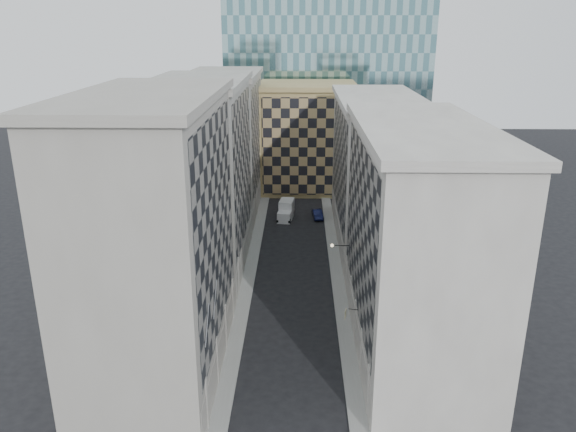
# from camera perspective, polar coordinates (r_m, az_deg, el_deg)

# --- Properties ---
(sidewalk_west) EXTENTS (1.50, 100.00, 0.15)m
(sidewalk_west) POSITION_cam_1_polar(r_m,az_deg,el_deg) (67.95, -3.92, -5.84)
(sidewalk_west) COLOR gray
(sidewalk_west) RESTS_ON ground
(sidewalk_east) EXTENTS (1.50, 100.00, 0.15)m
(sidewalk_east) POSITION_cam_1_polar(r_m,az_deg,el_deg) (67.85, 4.99, -5.91)
(sidewalk_east) COLOR gray
(sidewalk_east) RESTS_ON ground
(bldg_left_a) EXTENTS (10.80, 22.80, 23.70)m
(bldg_left_a) POSITION_cam_1_polar(r_m,az_deg,el_deg) (47.04, -13.11, -2.35)
(bldg_left_a) COLOR gray
(bldg_left_a) RESTS_ON ground
(bldg_left_b) EXTENTS (10.80, 22.80, 22.70)m
(bldg_left_b) POSITION_cam_1_polar(r_m,az_deg,el_deg) (67.68, -8.68, 4.01)
(bldg_left_b) COLOR gray
(bldg_left_b) RESTS_ON ground
(bldg_left_c) EXTENTS (10.80, 22.80, 21.70)m
(bldg_left_c) POSITION_cam_1_polar(r_m,az_deg,el_deg) (88.98, -6.33, 7.36)
(bldg_left_c) COLOR gray
(bldg_left_c) RESTS_ON ground
(bldg_right_a) EXTENTS (10.80, 26.80, 20.70)m
(bldg_right_a) POSITION_cam_1_polar(r_m,az_deg,el_deg) (50.90, 12.70, -2.48)
(bldg_right_a) COLOR #AEA8A0
(bldg_right_a) RESTS_ON ground
(bldg_right_b) EXTENTS (10.80, 28.80, 19.70)m
(bldg_right_b) POSITION_cam_1_polar(r_m,az_deg,el_deg) (76.46, 8.88, 4.58)
(bldg_right_b) COLOR #AEA8A0
(bldg_right_b) RESTS_ON ground
(tan_block) EXTENTS (16.80, 14.80, 18.80)m
(tan_block) POSITION_cam_1_polar(r_m,az_deg,el_deg) (101.15, 1.96, 8.06)
(tan_block) COLOR tan
(tan_block) RESTS_ON ground
(church_tower) EXTENTS (7.20, 7.20, 51.50)m
(church_tower) POSITION_cam_1_polar(r_m,az_deg,el_deg) (113.45, 0.91, 18.15)
(church_tower) COLOR #302A25
(church_tower) RESTS_ON ground
(flagpoles_left) EXTENTS (0.10, 6.33, 2.33)m
(flagpoles_left) POSITION_cam_1_polar(r_m,az_deg,el_deg) (43.18, -7.80, -9.60)
(flagpoles_left) COLOR gray
(flagpoles_left) RESTS_ON ground
(bracket_lamp) EXTENTS (1.98, 0.36, 0.36)m
(bracket_lamp) POSITION_cam_1_polar(r_m,az_deg,el_deg) (59.87, 4.68, -3.00)
(bracket_lamp) COLOR black
(bracket_lamp) RESTS_ON ground
(box_truck) EXTENTS (2.65, 5.25, 2.76)m
(box_truck) POSITION_cam_1_polar(r_m,az_deg,el_deg) (86.41, -0.21, 0.52)
(box_truck) COLOR silver
(box_truck) RESTS_ON ground
(dark_car) EXTENTS (1.79, 4.09, 1.31)m
(dark_car) POSITION_cam_1_polar(r_m,az_deg,el_deg) (86.80, 3.01, 0.20)
(dark_car) COLOR #10153B
(dark_car) RESTS_ON ground
(shop_sign) EXTENTS (1.27, 0.79, 0.88)m
(shop_sign) POSITION_cam_1_polar(r_m,az_deg,el_deg) (51.46, 5.91, -9.82)
(shop_sign) COLOR black
(shop_sign) RESTS_ON ground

